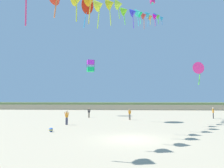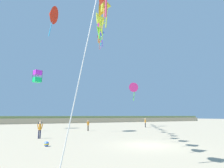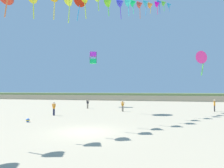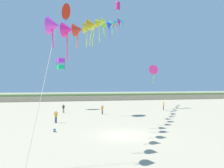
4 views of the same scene
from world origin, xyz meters
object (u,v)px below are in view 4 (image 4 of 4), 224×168
(person_mid_center, at_px, (163,105))
(large_kite_high_solo, at_px, (154,69))
(large_kite_mid_trail, at_px, (61,64))
(large_kite_outer_drift, at_px, (118,6))
(person_near_left, at_px, (56,116))
(person_near_right, at_px, (63,108))
(beach_ball, at_px, (54,130))
(large_kite_low_lead, at_px, (64,11))
(person_far_left, at_px, (102,109))

(person_mid_center, bearing_deg, large_kite_high_solo, 117.65)
(large_kite_mid_trail, xyz_separation_m, large_kite_outer_drift, (11.69, -0.88, 12.28))
(person_near_left, bearing_deg, large_kite_outer_drift, 49.29)
(person_near_right, distance_m, beach_ball, 14.75)
(large_kite_low_lead, relative_size, beach_ball, 13.19)
(person_mid_center, distance_m, large_kite_mid_trail, 22.30)
(person_near_right, height_order, person_far_left, person_far_left)
(large_kite_mid_trail, bearing_deg, person_far_left, -46.69)
(person_near_left, bearing_deg, beach_ball, -87.76)
(person_near_left, height_order, large_kite_high_solo, large_kite_high_solo)
(person_mid_center, xyz_separation_m, beach_ball, (-19.84, -14.71, -0.81))
(large_kite_high_solo, bearing_deg, large_kite_outer_drift, 166.78)
(large_kite_outer_drift, bearing_deg, large_kite_high_solo, -13.22)
(large_kite_high_solo, bearing_deg, person_mid_center, -62.35)
(beach_ball, bearing_deg, large_kite_outer_drift, 58.47)
(person_far_left, xyz_separation_m, large_kite_mid_trail, (-7.32, 7.76, 8.39))
(large_kite_high_solo, distance_m, beach_ball, 26.45)
(large_kite_outer_drift, bearing_deg, person_far_left, -122.46)
(person_near_left, bearing_deg, large_kite_low_lead, 80.99)
(large_kite_low_lead, distance_m, large_kite_high_solo, 20.99)
(person_near_left, relative_size, person_far_left, 1.04)
(person_near_right, xyz_separation_m, large_kite_outer_drift, (10.95, 3.83, 20.69))
(person_near_left, relative_size, beach_ball, 4.55)
(large_kite_low_lead, height_order, large_kite_mid_trail, large_kite_low_lead)
(person_near_right, bearing_deg, person_far_left, -24.88)
(large_kite_mid_trail, distance_m, large_kite_outer_drift, 16.98)
(person_mid_center, xyz_separation_m, large_kite_mid_trail, (-20.14, 4.72, 8.32))
(person_near_right, bearing_deg, large_kite_outer_drift, 19.28)
(person_near_left, distance_m, large_kite_low_lead, 16.68)
(large_kite_mid_trail, distance_m, large_kite_high_solo, 19.24)
(beach_ball, bearing_deg, person_near_left, 92.24)
(person_near_left, distance_m, beach_ball, 5.16)
(large_kite_outer_drift, bearing_deg, large_kite_low_lead, -142.73)
(person_near_right, xyz_separation_m, person_far_left, (6.58, -3.05, 0.01))
(person_near_right, xyz_separation_m, beach_ball, (-0.43, -14.72, -0.72))
(large_kite_low_lead, distance_m, large_kite_outer_drift, 14.34)
(large_kite_high_solo, bearing_deg, person_near_right, -173.43)
(large_kite_outer_drift, height_order, beach_ball, large_kite_outer_drift)
(person_near_left, bearing_deg, person_near_right, 86.25)
(large_kite_high_solo, relative_size, beach_ball, 10.98)
(person_far_left, xyz_separation_m, beach_ball, (-7.01, -11.68, -0.74))
(large_kite_mid_trail, relative_size, beach_ball, 6.05)
(beach_ball, bearing_deg, large_kite_low_lead, 86.48)
(large_kite_mid_trail, height_order, beach_ball, large_kite_mid_trail)
(person_near_left, distance_m, large_kite_mid_trail, 16.60)
(person_near_left, height_order, large_kite_low_lead, large_kite_low_lead)
(person_near_left, relative_size, person_mid_center, 0.96)
(person_near_right, xyz_separation_m, large_kite_low_lead, (0.21, -4.35, 15.85))
(person_mid_center, bearing_deg, beach_ball, -143.44)
(large_kite_low_lead, xyz_separation_m, large_kite_outer_drift, (10.75, 8.18, 4.84))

